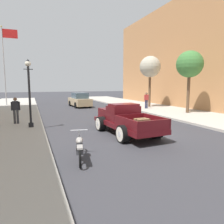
% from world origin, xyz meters
% --- Properties ---
extents(ground_plane, '(140.00, 140.00, 0.00)m').
position_xyz_m(ground_plane, '(0.00, 0.00, 0.00)').
color(ground_plane, '#333338').
extents(building_right_storefront, '(12.00, 28.00, 11.91)m').
position_xyz_m(building_right_storefront, '(16.00, 9.50, 5.95)').
color(building_right_storefront, '#B27A4C').
rests_on(building_right_storefront, ground).
extents(hotrod_truck_maroon, '(2.37, 5.01, 1.58)m').
position_xyz_m(hotrod_truck_maroon, '(-0.56, 0.25, 0.75)').
color(hotrod_truck_maroon, '#510F14').
rests_on(hotrod_truck_maroon, ground).
extents(motorcycle_parked, '(0.69, 2.09, 0.93)m').
position_xyz_m(motorcycle_parked, '(-3.63, -2.75, 0.44)').
color(motorcycle_parked, black).
rests_on(motorcycle_parked, ground).
extents(car_background_tan, '(2.09, 4.41, 1.65)m').
position_xyz_m(car_background_tan, '(0.20, 14.28, 0.77)').
color(car_background_tan, tan).
rests_on(car_background_tan, ground).
extents(pedestrian_sidewalk_left, '(0.53, 0.22, 1.65)m').
position_xyz_m(pedestrian_sidewalk_left, '(-6.04, 4.51, 1.09)').
color(pedestrian_sidewalk_left, '#333338').
rests_on(pedestrian_sidewalk_left, sidewalk_left).
extents(pedestrian_sidewalk_right, '(0.53, 0.22, 1.65)m').
position_xyz_m(pedestrian_sidewalk_right, '(5.99, 8.91, 1.09)').
color(pedestrian_sidewalk_right, '#232847').
rests_on(pedestrian_sidewalk_right, sidewalk_right).
extents(street_lamp_near, '(0.50, 0.32, 3.85)m').
position_xyz_m(street_lamp_near, '(-5.18, 3.06, 2.39)').
color(street_lamp_near, black).
rests_on(street_lamp_near, sidewalk_left).
extents(flagpole, '(1.74, 0.16, 9.16)m').
position_xyz_m(flagpole, '(-7.67, 18.06, 5.77)').
color(flagpole, '#B2B2B7').
rests_on(flagpole, sidewalk_left).
extents(street_tree_nearest, '(2.27, 2.27, 5.30)m').
position_xyz_m(street_tree_nearest, '(7.61, 4.67, 4.27)').
color(street_tree_nearest, brown).
rests_on(street_tree_nearest, sidewalk_right).
extents(street_tree_second, '(2.29, 2.29, 5.53)m').
position_xyz_m(street_tree_second, '(7.14, 10.18, 4.48)').
color(street_tree_second, brown).
rests_on(street_tree_second, sidewalk_right).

